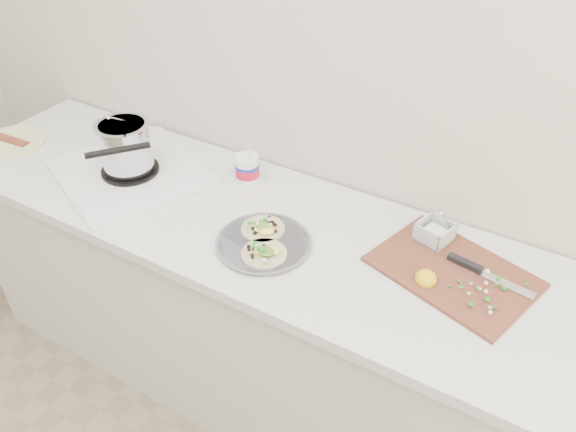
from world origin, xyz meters
The scene contains 6 objects.
counter centered at (0.00, 1.43, 0.45)m, with size 2.44×0.66×0.90m.
stove centered at (-0.52, 1.41, 0.98)m, with size 0.67×0.65×0.25m.
taco_plate centered at (0.12, 1.32, 0.92)m, with size 0.30×0.30×0.04m.
tub centered at (-0.12, 1.59, 0.96)m, with size 0.09×0.09×0.20m.
cutboard centered at (0.66, 1.51, 0.92)m, with size 0.52×0.43×0.07m.
bacon_plate centered at (-1.10, 1.34, 0.91)m, with size 0.27×0.27×0.02m.
Camera 1 is at (0.87, 0.20, 2.04)m, focal length 35.00 mm.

